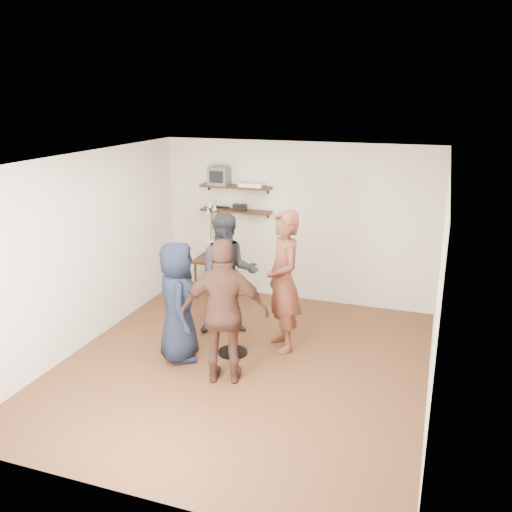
{
  "coord_description": "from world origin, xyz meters",
  "views": [
    {
      "loc": [
        2.18,
        -5.8,
        3.35
      ],
      "look_at": [
        0.04,
        0.4,
        1.34
      ],
      "focal_mm": 38.0,
      "sensor_mm": 36.0,
      "label": 1
    }
  ],
  "objects_px": {
    "crt_monitor": "(220,176)",
    "person_dark": "(228,274)",
    "side_table": "(213,264)",
    "radio": "(240,207)",
    "person_plaid": "(283,281)",
    "person_brown": "(225,312)",
    "drinks_table": "(232,312)",
    "person_navy": "(178,302)",
    "dvd_deck": "(252,185)"
  },
  "relations": [
    {
      "from": "radio",
      "to": "dvd_deck",
      "type": "bearing_deg",
      "value": 0.0
    },
    {
      "from": "dvd_deck",
      "to": "radio",
      "type": "relative_size",
      "value": 1.82
    },
    {
      "from": "person_navy",
      "to": "person_plaid",
      "type": "bearing_deg",
      "value": -88.08
    },
    {
      "from": "side_table",
      "to": "person_plaid",
      "type": "bearing_deg",
      "value": -41.99
    },
    {
      "from": "person_dark",
      "to": "person_brown",
      "type": "bearing_deg",
      "value": -95.52
    },
    {
      "from": "person_dark",
      "to": "side_table",
      "type": "bearing_deg",
      "value": 96.49
    },
    {
      "from": "dvd_deck",
      "to": "drinks_table",
      "type": "relative_size",
      "value": 0.43
    },
    {
      "from": "drinks_table",
      "to": "person_brown",
      "type": "distance_m",
      "value": 0.75
    },
    {
      "from": "person_plaid",
      "to": "person_dark",
      "type": "height_order",
      "value": "person_plaid"
    },
    {
      "from": "crt_monitor",
      "to": "person_brown",
      "type": "relative_size",
      "value": 0.18
    },
    {
      "from": "crt_monitor",
      "to": "radio",
      "type": "distance_m",
      "value": 0.61
    },
    {
      "from": "dvd_deck",
      "to": "person_dark",
      "type": "relative_size",
      "value": 0.23
    },
    {
      "from": "drinks_table",
      "to": "person_navy",
      "type": "relative_size",
      "value": 0.59
    },
    {
      "from": "radio",
      "to": "side_table",
      "type": "distance_m",
      "value": 1.07
    },
    {
      "from": "side_table",
      "to": "person_brown",
      "type": "relative_size",
      "value": 0.38
    },
    {
      "from": "radio",
      "to": "person_plaid",
      "type": "relative_size",
      "value": 0.12
    },
    {
      "from": "drinks_table",
      "to": "person_navy",
      "type": "height_order",
      "value": "person_navy"
    },
    {
      "from": "drinks_table",
      "to": "person_plaid",
      "type": "height_order",
      "value": "person_plaid"
    },
    {
      "from": "drinks_table",
      "to": "person_dark",
      "type": "bearing_deg",
      "value": 115.69
    },
    {
      "from": "radio",
      "to": "person_plaid",
      "type": "bearing_deg",
      "value": -53.86
    },
    {
      "from": "dvd_deck",
      "to": "radio",
      "type": "distance_m",
      "value": 0.44
    },
    {
      "from": "crt_monitor",
      "to": "side_table",
      "type": "height_order",
      "value": "crt_monitor"
    },
    {
      "from": "radio",
      "to": "side_table",
      "type": "height_order",
      "value": "radio"
    },
    {
      "from": "dvd_deck",
      "to": "person_dark",
      "type": "bearing_deg",
      "value": -83.29
    },
    {
      "from": "radio",
      "to": "person_navy",
      "type": "xyz_separation_m",
      "value": [
        0.09,
        -2.47,
        -0.73
      ]
    },
    {
      "from": "dvd_deck",
      "to": "side_table",
      "type": "xyz_separation_m",
      "value": [
        -0.62,
        -0.22,
        -1.35
      ]
    },
    {
      "from": "drinks_table",
      "to": "person_navy",
      "type": "bearing_deg",
      "value": -150.06
    },
    {
      "from": "dvd_deck",
      "to": "person_navy",
      "type": "bearing_deg",
      "value": -92.9
    },
    {
      "from": "drinks_table",
      "to": "person_brown",
      "type": "bearing_deg",
      "value": -75.35
    },
    {
      "from": "dvd_deck",
      "to": "person_navy",
      "type": "relative_size",
      "value": 0.25
    },
    {
      "from": "side_table",
      "to": "person_dark",
      "type": "height_order",
      "value": "person_dark"
    },
    {
      "from": "radio",
      "to": "side_table",
      "type": "bearing_deg",
      "value": -151.4
    },
    {
      "from": "drinks_table",
      "to": "person_dark",
      "type": "relative_size",
      "value": 0.53
    },
    {
      "from": "dvd_deck",
      "to": "crt_monitor",
      "type": "bearing_deg",
      "value": 180.0
    },
    {
      "from": "crt_monitor",
      "to": "drinks_table",
      "type": "distance_m",
      "value": 2.75
    },
    {
      "from": "person_dark",
      "to": "radio",
      "type": "bearing_deg",
      "value": 78.87
    },
    {
      "from": "crt_monitor",
      "to": "person_brown",
      "type": "distance_m",
      "value": 3.25
    },
    {
      "from": "radio",
      "to": "drinks_table",
      "type": "relative_size",
      "value": 0.24
    },
    {
      "from": "person_navy",
      "to": "person_brown",
      "type": "xyz_separation_m",
      "value": [
        0.78,
        -0.33,
        0.09
      ]
    },
    {
      "from": "side_table",
      "to": "person_plaid",
      "type": "distance_m",
      "value": 2.29
    },
    {
      "from": "person_navy",
      "to": "drinks_table",
      "type": "bearing_deg",
      "value": -90.0
    },
    {
      "from": "crt_monitor",
      "to": "person_navy",
      "type": "bearing_deg",
      "value": -80.04
    },
    {
      "from": "side_table",
      "to": "person_plaid",
      "type": "xyz_separation_m",
      "value": [
        1.68,
        -1.51,
        0.4
      ]
    },
    {
      "from": "drinks_table",
      "to": "side_table",
      "type": "bearing_deg",
      "value": 120.14
    },
    {
      "from": "person_plaid",
      "to": "person_brown",
      "type": "relative_size",
      "value": 1.08
    },
    {
      "from": "crt_monitor",
      "to": "person_dark",
      "type": "height_order",
      "value": "crt_monitor"
    },
    {
      "from": "person_plaid",
      "to": "dvd_deck",
      "type": "bearing_deg",
      "value": 177.5
    },
    {
      "from": "person_plaid",
      "to": "person_brown",
      "type": "distance_m",
      "value": 1.13
    },
    {
      "from": "radio",
      "to": "drinks_table",
      "type": "bearing_deg",
      "value": -71.99
    },
    {
      "from": "crt_monitor",
      "to": "drinks_table",
      "type": "height_order",
      "value": "crt_monitor"
    }
  ]
}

